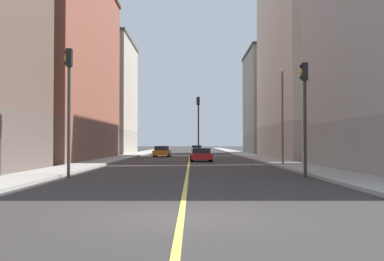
% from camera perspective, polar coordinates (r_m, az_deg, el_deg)
% --- Properties ---
extents(ground_plane, '(400.00, 400.00, 0.00)m').
position_cam_1_polar(ground_plane, '(11.21, -1.17, -10.50)').
color(ground_plane, '#332F2F').
rests_on(ground_plane, ground).
extents(sidewalk_left, '(2.76, 168.00, 0.15)m').
position_cam_1_polar(sidewalk_left, '(60.55, 7.26, -3.04)').
color(sidewalk_left, '#9E9B93').
rests_on(sidewalk_left, ground).
extents(sidewalk_right, '(2.76, 168.00, 0.15)m').
position_cam_1_polar(sidewalk_right, '(60.62, -7.42, -3.04)').
color(sidewalk_right, '#9E9B93').
rests_on(sidewalk_right, ground).
extents(lane_center_stripe, '(0.16, 154.00, 0.01)m').
position_cam_1_polar(lane_center_stripe, '(60.09, -0.09, -3.13)').
color(lane_center_stripe, '#E5D14C').
rests_on(lane_center_stripe, ground).
extents(building_left_mid, '(12.01, 22.85, 24.01)m').
position_cam_1_polar(building_left_mid, '(55.42, 15.76, 9.26)').
color(building_left_mid, '#9D9688').
rests_on(building_left_mid, ground).
extents(building_left_far, '(12.01, 14.98, 16.29)m').
position_cam_1_polar(building_left_far, '(76.13, 11.32, 3.39)').
color(building_left_far, slate).
rests_on(building_left_far, ground).
extents(building_right_midblock, '(12.01, 26.11, 19.45)m').
position_cam_1_polar(building_right_midblock, '(50.43, -17.57, 7.71)').
color(building_right_midblock, brown).
rests_on(building_right_midblock, ground).
extents(building_right_distant, '(12.01, 16.58, 17.61)m').
position_cam_1_polar(building_right_distant, '(74.24, -11.70, 4.02)').
color(building_right_distant, '#9D9688').
rests_on(building_right_distant, ground).
extents(traffic_light_left_near, '(0.40, 0.32, 5.78)m').
position_cam_1_polar(traffic_light_left_near, '(24.35, 13.66, 3.28)').
color(traffic_light_left_near, '#2D2D2D').
rests_on(traffic_light_left_near, ground).
extents(traffic_light_right_near, '(0.40, 0.32, 6.49)m').
position_cam_1_polar(traffic_light_right_near, '(24.52, -14.57, 4.22)').
color(traffic_light_right_near, '#2D2D2D').
rests_on(traffic_light_right_near, ground).
extents(traffic_light_median_far, '(0.40, 0.32, 6.68)m').
position_cam_1_polar(traffic_light_median_far, '(50.60, 0.92, 1.39)').
color(traffic_light_median_far, '#2D2D2D').
rests_on(traffic_light_median_far, ground).
extents(street_lamp_left_near, '(0.36, 0.36, 7.14)m').
position_cam_1_polar(street_lamp_left_near, '(35.36, 11.08, 2.97)').
color(street_lamp_left_near, '#4C4C51').
rests_on(street_lamp_left_near, ground).
extents(car_orange, '(2.02, 4.38, 1.33)m').
position_cam_1_polar(car_orange, '(57.63, -3.51, -2.56)').
color(car_orange, orange).
rests_on(car_orange, ground).
extents(car_black, '(1.97, 4.46, 1.28)m').
position_cam_1_polar(car_black, '(79.13, 0.70, -2.28)').
color(car_black, black).
rests_on(car_black, ground).
extents(car_red, '(2.08, 4.15, 1.24)m').
position_cam_1_polar(car_red, '(43.63, 1.24, -2.97)').
color(car_red, red).
rests_on(car_red, ground).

